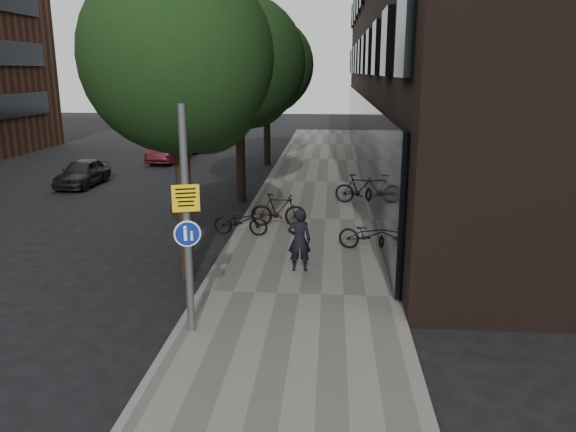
# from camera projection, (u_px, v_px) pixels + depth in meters

# --- Properties ---
(ground) EXTENTS (120.00, 120.00, 0.00)m
(ground) POSITION_uv_depth(u_px,v_px,m) (273.00, 375.00, 9.46)
(ground) COLOR black
(ground) RESTS_ON ground
(sidewalk) EXTENTS (4.50, 60.00, 0.12)m
(sidewalk) POSITION_uv_depth(u_px,v_px,m) (310.00, 220.00, 19.08)
(sidewalk) COLOR slate
(sidewalk) RESTS_ON ground
(curb_edge) EXTENTS (0.15, 60.00, 0.13)m
(curb_edge) POSITION_uv_depth(u_px,v_px,m) (245.00, 219.00, 19.25)
(curb_edge) COLOR slate
(curb_edge) RESTS_ON ground
(street_tree_near) EXTENTS (4.40, 4.40, 7.50)m
(street_tree_near) POSITION_uv_depth(u_px,v_px,m) (183.00, 65.00, 12.85)
(street_tree_near) COLOR black
(street_tree_near) RESTS_ON ground
(street_tree_mid) EXTENTS (5.00, 5.00, 7.80)m
(street_tree_mid) POSITION_uv_depth(u_px,v_px,m) (241.00, 67.00, 21.06)
(street_tree_mid) COLOR black
(street_tree_mid) RESTS_ON ground
(street_tree_far) EXTENTS (5.00, 5.00, 7.80)m
(street_tree_far) POSITION_uv_depth(u_px,v_px,m) (268.00, 69.00, 29.75)
(street_tree_far) COLOR black
(street_tree_far) RESTS_ON ground
(signpost) EXTENTS (0.48, 0.17, 4.31)m
(signpost) POSITION_uv_depth(u_px,v_px,m) (187.00, 221.00, 10.32)
(signpost) COLOR #595B5E
(signpost) RESTS_ON sidewalk
(pedestrian) EXTENTS (0.60, 0.41, 1.59)m
(pedestrian) POSITION_uv_depth(u_px,v_px,m) (299.00, 240.00, 13.91)
(pedestrian) COLOR black
(pedestrian) RESTS_ON sidewalk
(parked_bike_facade_near) EXTENTS (1.84, 1.12, 0.91)m
(parked_bike_facade_near) POSITION_uv_depth(u_px,v_px,m) (369.00, 235.00, 15.56)
(parked_bike_facade_near) COLOR black
(parked_bike_facade_near) RESTS_ON sidewalk
(parked_bike_facade_far) EXTENTS (1.93, 0.90, 1.12)m
(parked_bike_facade_far) POSITION_uv_depth(u_px,v_px,m) (360.00, 189.00, 21.09)
(parked_bike_facade_far) COLOR black
(parked_bike_facade_far) RESTS_ON sidewalk
(parked_bike_curb_near) EXTENTS (1.70, 0.70, 0.87)m
(parked_bike_curb_near) POSITION_uv_depth(u_px,v_px,m) (241.00, 221.00, 17.08)
(parked_bike_curb_near) COLOR black
(parked_bike_curb_near) RESTS_ON sidewalk
(parked_bike_curb_far) EXTENTS (1.79, 0.53, 1.07)m
(parked_bike_curb_far) POSITION_uv_depth(u_px,v_px,m) (279.00, 210.00, 18.01)
(parked_bike_curb_far) COLOR black
(parked_bike_curb_far) RESTS_ON sidewalk
(parked_car_near) EXTENTS (1.50, 3.56, 1.20)m
(parked_car_near) POSITION_uv_depth(u_px,v_px,m) (83.00, 173.00, 24.95)
(parked_car_near) COLOR black
(parked_car_near) RESTS_ON ground
(parked_car_mid) EXTENTS (1.82, 4.17, 1.33)m
(parked_car_mid) POSITION_uv_depth(u_px,v_px,m) (170.00, 150.00, 31.67)
(parked_car_mid) COLOR maroon
(parked_car_mid) RESTS_ON ground
(parked_car_far) EXTENTS (2.15, 4.19, 1.16)m
(parked_car_far) POSITION_uv_depth(u_px,v_px,m) (195.00, 142.00, 36.04)
(parked_car_far) COLOR black
(parked_car_far) RESTS_ON ground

